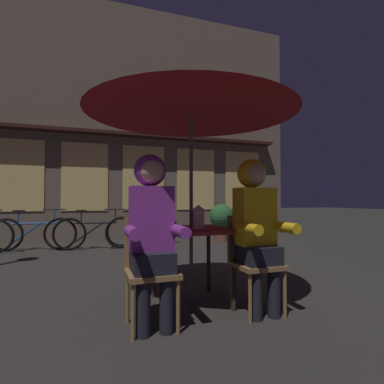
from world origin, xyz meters
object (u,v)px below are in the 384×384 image
(chair_left, at_px, (150,264))
(potted_plant, at_px, (222,219))
(patio_umbrella, at_px, (191,96))
(lantern, at_px, (198,216))
(person_right_hooded, at_px, (256,219))
(bicycle_fourth, at_px, (144,230))
(bicycle_second, at_px, (33,233))
(cafe_table, at_px, (191,238))
(chair_right, at_px, (253,257))
(bicycle_third, at_px, (96,232))
(person_left_hooded, at_px, (152,221))

(chair_left, bearing_deg, potted_plant, 58.95)
(patio_umbrella, bearing_deg, chair_left, -142.45)
(potted_plant, bearing_deg, chair_left, -121.05)
(patio_umbrella, relative_size, lantern, 10.00)
(person_right_hooded, relative_size, bicycle_fourth, 0.84)
(bicycle_second, height_order, bicycle_fourth, same)
(cafe_table, xyz_separation_m, potted_plant, (2.13, 3.97, -0.09))
(bicycle_fourth, bearing_deg, potted_plant, 0.86)
(cafe_table, relative_size, lantern, 3.20)
(chair_right, relative_size, bicycle_second, 0.52)
(lantern, distance_m, bicycle_second, 4.53)
(lantern, bearing_deg, patio_umbrella, 134.43)
(chair_right, xyz_separation_m, person_right_hooded, (0.00, -0.06, 0.36))
(bicycle_third, bearing_deg, cafe_table, -77.23)
(person_right_hooded, height_order, bicycle_second, person_right_hooded)
(bicycle_fourth, height_order, potted_plant, potted_plant)
(bicycle_third, distance_m, potted_plant, 2.99)
(bicycle_second, bearing_deg, person_right_hooded, -60.11)
(chair_right, height_order, potted_plant, potted_plant)
(person_left_hooded, distance_m, bicycle_fourth, 4.45)
(person_left_hooded, relative_size, person_right_hooded, 1.00)
(cafe_table, bearing_deg, chair_right, -37.55)
(person_right_hooded, bearing_deg, patio_umbrella, 138.43)
(cafe_table, height_order, lantern, lantern)
(patio_umbrella, xyz_separation_m, bicycle_second, (-2.03, 3.94, -1.71))
(person_left_hooded, xyz_separation_m, potted_plant, (2.61, 4.39, -0.30))
(bicycle_fourth, relative_size, potted_plant, 1.81)
(bicycle_second, bearing_deg, chair_left, -70.23)
(bicycle_second, xyz_separation_m, potted_plant, (4.16, 0.03, 0.20))
(patio_umbrella, relative_size, person_left_hooded, 1.65)
(lantern, xyz_separation_m, bicycle_third, (-0.89, 3.76, -0.51))
(patio_umbrella, xyz_separation_m, chair_right, (0.48, -0.37, -1.57))
(patio_umbrella, xyz_separation_m, person_right_hooded, (0.48, -0.43, -1.21))
(person_left_hooded, bearing_deg, lantern, 34.57)
(cafe_table, bearing_deg, person_right_hooded, -41.57)
(chair_right, bearing_deg, bicycle_third, 107.95)
(patio_umbrella, bearing_deg, bicycle_fourth, 87.06)
(bicycle_second, bearing_deg, potted_plant, 0.43)
(patio_umbrella, relative_size, person_right_hooded, 1.65)
(patio_umbrella, bearing_deg, cafe_table, 0.00)
(person_left_hooded, distance_m, potted_plant, 5.12)
(cafe_table, xyz_separation_m, patio_umbrella, (0.00, 0.00, 1.42))
(lantern, distance_m, person_right_hooded, 0.56)
(chair_left, relative_size, potted_plant, 0.95)
(person_left_hooded, height_order, bicycle_third, person_left_hooded)
(lantern, relative_size, bicycle_second, 0.14)
(patio_umbrella, height_order, bicycle_fourth, patio_umbrella)
(patio_umbrella, xyz_separation_m, bicycle_fourth, (0.20, 3.94, -1.71))
(person_right_hooded, xyz_separation_m, bicycle_second, (-2.51, 4.36, -0.50))
(cafe_table, bearing_deg, bicycle_third, 102.77)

